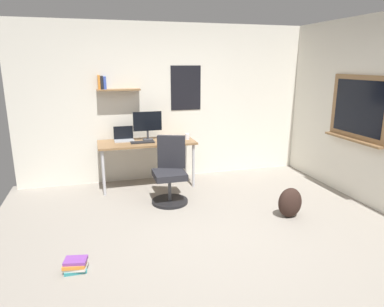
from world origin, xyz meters
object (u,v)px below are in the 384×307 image
at_px(laptop, 124,137).
at_px(computer_mouse, 160,141).
at_px(desk, 147,146).
at_px(backpack, 290,203).
at_px(monitor_primary, 147,124).
at_px(coffee_mug, 187,137).
at_px(office_chair, 170,174).
at_px(keyboard, 143,142).
at_px(book_stack_on_floor, 75,265).

relative_size(laptop, computer_mouse, 2.98).
distance_m(desk, backpack, 2.39).
distance_m(monitor_primary, coffee_mug, 0.68).
distance_m(office_chair, monitor_primary, 1.07).
relative_size(keyboard, computer_mouse, 3.56).
bearing_deg(desk, computer_mouse, -21.72).
distance_m(desk, coffee_mug, 0.68).
distance_m(monitor_primary, computer_mouse, 0.35).
bearing_deg(book_stack_on_floor, laptop, 73.35).
bearing_deg(computer_mouse, backpack, -49.71).
bearing_deg(office_chair, laptop, 121.15).
relative_size(desk, computer_mouse, 14.70).
relative_size(office_chair, coffee_mug, 10.33).
bearing_deg(backpack, monitor_primary, 130.43).
bearing_deg(keyboard, desk, 46.69).
bearing_deg(keyboard, monitor_primary, 58.34).
bearing_deg(monitor_primary, office_chair, -78.79).
distance_m(coffee_mug, book_stack_on_floor, 2.89).
relative_size(desk, coffee_mug, 16.62).
height_order(coffee_mug, book_stack_on_floor, coffee_mug).
height_order(office_chair, keyboard, office_chair).
relative_size(office_chair, keyboard, 2.57).
bearing_deg(backpack, desk, 132.81).
height_order(monitor_primary, book_stack_on_floor, monitor_primary).
height_order(computer_mouse, book_stack_on_floor, computer_mouse).
xyz_separation_m(desk, book_stack_on_floor, (-1.06, -2.24, -0.61)).
relative_size(computer_mouse, backpack, 0.26).
relative_size(desk, backpack, 3.84).
xyz_separation_m(monitor_primary, computer_mouse, (0.17, -0.19, -0.25)).
bearing_deg(coffee_mug, laptop, 169.65).
xyz_separation_m(computer_mouse, backpack, (1.39, -1.64, -0.56)).
relative_size(desk, laptop, 4.93).
xyz_separation_m(desk, computer_mouse, (0.20, -0.08, 0.09)).
bearing_deg(coffee_mug, monitor_primary, 167.75).
xyz_separation_m(office_chair, backpack, (1.38, -0.95, -0.21)).
distance_m(laptop, coffee_mug, 1.03).
bearing_deg(desk, office_chair, -74.61).
bearing_deg(laptop, desk, -23.99).
distance_m(computer_mouse, book_stack_on_floor, 2.60).
distance_m(backpack, book_stack_on_floor, 2.70).
height_order(office_chair, monitor_primary, monitor_primary).
bearing_deg(laptop, monitor_primary, -7.19).
height_order(laptop, computer_mouse, laptop).
distance_m(monitor_primary, keyboard, 0.34).
bearing_deg(office_chair, backpack, -34.64).
bearing_deg(coffee_mug, backpack, -61.22).
distance_m(monitor_primary, book_stack_on_floor, 2.76).
distance_m(keyboard, book_stack_on_floor, 2.47).
bearing_deg(monitor_primary, computer_mouse, -48.37).
bearing_deg(laptop, backpack, -44.03).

